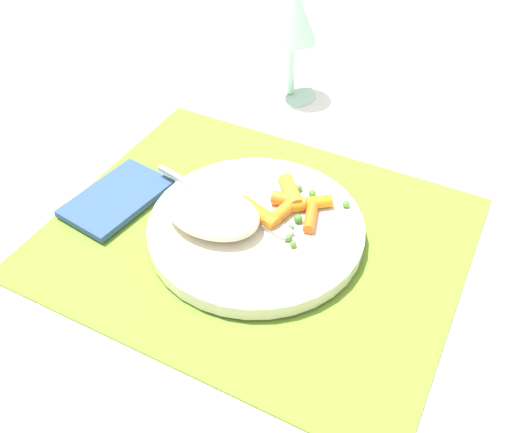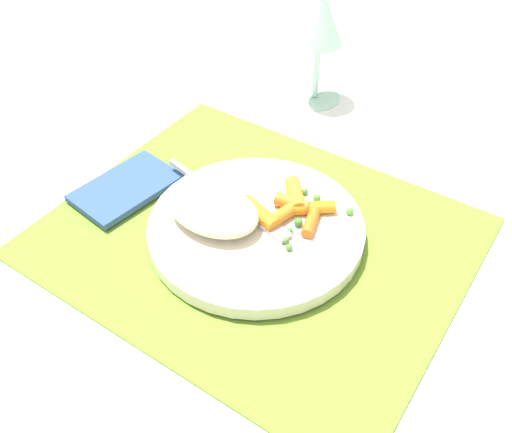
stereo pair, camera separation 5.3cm
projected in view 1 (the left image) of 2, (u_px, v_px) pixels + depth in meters
ground_plane at (256, 238)px, 0.64m from camera, size 2.40×2.40×0.00m
placemat at (256, 236)px, 0.63m from camera, size 0.44×0.36×0.01m
plate at (256, 229)px, 0.63m from camera, size 0.24×0.24×0.02m
rice_mound at (212, 213)px, 0.61m from camera, size 0.11×0.08×0.03m
carrot_portion at (287, 206)px, 0.63m from camera, size 0.09×0.09×0.02m
pea_scatter at (294, 211)px, 0.63m from camera, size 0.09×0.09×0.01m
fork at (234, 209)px, 0.63m from camera, size 0.19×0.05×0.01m
wine_glass at (294, 21)px, 0.78m from camera, size 0.08×0.08×0.16m
napkin at (117, 198)px, 0.67m from camera, size 0.09×0.13×0.01m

